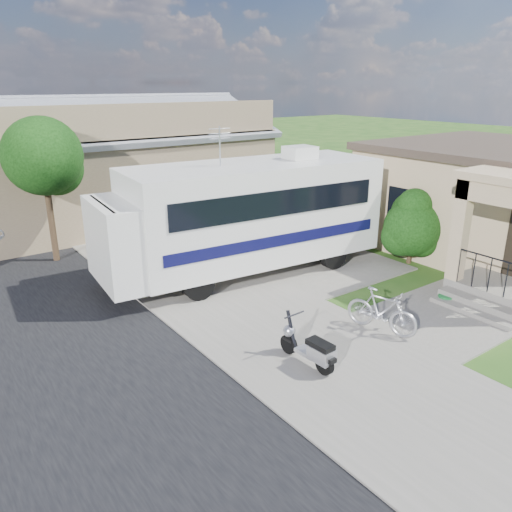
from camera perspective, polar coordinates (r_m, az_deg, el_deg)
ground at (r=11.82m, az=9.26°, el=-8.73°), size 120.00×120.00×0.00m
sidewalk_slab at (r=19.22m, az=-14.58°, el=2.07°), size 4.00×80.00×0.06m
driveway_slab at (r=15.80m, az=1.57°, el=-1.03°), size 7.00×6.00×0.05m
walk_slab at (r=13.44m, az=21.47°, el=-6.20°), size 4.00×3.00×0.05m
house at (r=18.98m, az=25.77°, el=6.02°), size 9.47×7.80×3.54m
warehouse at (r=22.76m, az=-16.49°, el=9.58°), size 12.50×8.40×5.04m
street_tree_a at (r=16.86m, az=-22.87°, el=10.10°), size 2.44×2.40×4.58m
motorhome at (r=14.69m, az=-1.33°, el=4.89°), size 8.64×3.38×4.32m
shrub at (r=16.50m, az=17.39°, el=3.39°), size 1.98×1.89×2.42m
scooter at (r=10.23m, az=6.20°, el=-10.45°), size 0.52×1.49×0.98m
bicycle at (r=11.80m, az=14.14°, el=-6.36°), size 0.94×1.78×1.03m
garden_hose at (r=14.09m, az=20.83°, el=-4.67°), size 0.39×0.39×0.17m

